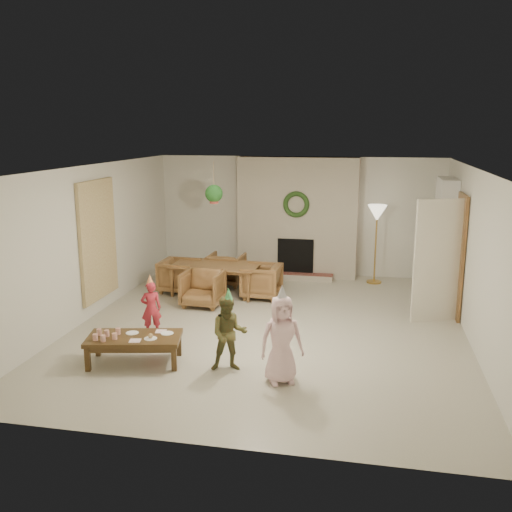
% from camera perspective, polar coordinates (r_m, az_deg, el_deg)
% --- Properties ---
extents(floor, '(7.00, 7.00, 0.00)m').
position_cam_1_polar(floor, '(9.00, 1.38, -7.17)').
color(floor, '#B7B29E').
rests_on(floor, ground).
extents(ceiling, '(7.00, 7.00, 0.00)m').
position_cam_1_polar(ceiling, '(8.48, 1.47, 8.91)').
color(ceiling, white).
rests_on(ceiling, wall_back).
extents(wall_back, '(7.00, 0.00, 7.00)m').
position_cam_1_polar(wall_back, '(12.06, 4.33, 4.07)').
color(wall_back, silver).
rests_on(wall_back, floor).
extents(wall_front, '(7.00, 0.00, 7.00)m').
position_cam_1_polar(wall_front, '(5.37, -5.14, -7.14)').
color(wall_front, silver).
rests_on(wall_front, floor).
extents(wall_left, '(0.00, 7.00, 7.00)m').
position_cam_1_polar(wall_left, '(9.63, -16.45, 1.35)').
color(wall_left, silver).
rests_on(wall_left, floor).
extents(wall_right, '(0.00, 7.00, 7.00)m').
position_cam_1_polar(wall_right, '(8.67, 21.35, -0.25)').
color(wall_right, silver).
rests_on(wall_right, floor).
extents(fireplace_mass, '(2.50, 0.40, 2.50)m').
position_cam_1_polar(fireplace_mass, '(11.87, 4.20, 3.93)').
color(fireplace_mass, maroon).
rests_on(fireplace_mass, floor).
extents(fireplace_hearth, '(1.60, 0.30, 0.12)m').
position_cam_1_polar(fireplace_hearth, '(11.77, 3.89, -2.06)').
color(fireplace_hearth, maroon).
rests_on(fireplace_hearth, floor).
extents(fireplace_firebox, '(0.75, 0.12, 0.75)m').
position_cam_1_polar(fireplace_firebox, '(11.84, 4.03, -0.03)').
color(fireplace_firebox, black).
rests_on(fireplace_firebox, floor).
extents(fireplace_wreath, '(0.54, 0.10, 0.54)m').
position_cam_1_polar(fireplace_wreath, '(11.60, 4.08, 5.22)').
color(fireplace_wreath, '#204018').
rests_on(fireplace_wreath, fireplace_mass).
extents(floor_lamp_base, '(0.30, 0.30, 0.03)m').
position_cam_1_polar(floor_lamp_base, '(11.74, 11.84, -2.57)').
color(floor_lamp_base, gold).
rests_on(floor_lamp_base, floor).
extents(floor_lamp_post, '(0.03, 0.03, 1.43)m').
position_cam_1_polar(floor_lamp_post, '(11.57, 12.01, 0.90)').
color(floor_lamp_post, gold).
rests_on(floor_lamp_post, floor).
extents(floor_lamp_shade, '(0.38, 0.38, 0.32)m').
position_cam_1_polar(floor_lamp_shade, '(11.45, 12.16, 4.27)').
color(floor_lamp_shade, beige).
rests_on(floor_lamp_shade, floor_lamp_post).
extents(bookshelf_carcass, '(0.30, 1.00, 2.20)m').
position_cam_1_polar(bookshelf_carcass, '(10.90, 18.48, 1.70)').
color(bookshelf_carcass, white).
rests_on(bookshelf_carcass, floor).
extents(bookshelf_shelf_a, '(0.30, 0.92, 0.03)m').
position_cam_1_polar(bookshelf_shelf_a, '(11.04, 18.14, -1.60)').
color(bookshelf_shelf_a, white).
rests_on(bookshelf_shelf_a, bookshelf_carcass).
extents(bookshelf_shelf_b, '(0.30, 0.92, 0.03)m').
position_cam_1_polar(bookshelf_shelf_b, '(10.95, 18.28, 0.43)').
color(bookshelf_shelf_b, white).
rests_on(bookshelf_shelf_b, bookshelf_carcass).
extents(bookshelf_shelf_c, '(0.30, 0.92, 0.03)m').
position_cam_1_polar(bookshelf_shelf_c, '(10.87, 18.43, 2.48)').
color(bookshelf_shelf_c, white).
rests_on(bookshelf_shelf_c, bookshelf_carcass).
extents(bookshelf_shelf_d, '(0.30, 0.92, 0.03)m').
position_cam_1_polar(bookshelf_shelf_d, '(10.81, 18.58, 4.57)').
color(bookshelf_shelf_d, white).
rests_on(bookshelf_shelf_d, bookshelf_carcass).
extents(books_row_lower, '(0.20, 0.40, 0.24)m').
position_cam_1_polar(books_row_lower, '(10.86, 18.17, -1.08)').
color(books_row_lower, maroon).
rests_on(books_row_lower, bookshelf_shelf_a).
extents(books_row_mid, '(0.20, 0.44, 0.24)m').
position_cam_1_polar(books_row_mid, '(10.97, 18.20, 1.20)').
color(books_row_mid, '#295498').
rests_on(books_row_mid, bookshelf_shelf_b).
extents(books_row_upper, '(0.20, 0.36, 0.22)m').
position_cam_1_polar(books_row_upper, '(10.75, 18.43, 3.08)').
color(books_row_upper, '#A89424').
rests_on(books_row_upper, bookshelf_shelf_c).
extents(door_frame, '(0.05, 0.86, 2.04)m').
position_cam_1_polar(door_frame, '(9.87, 19.87, 0.01)').
color(door_frame, brown).
rests_on(door_frame, floor).
extents(door_leaf, '(0.77, 0.32, 2.00)m').
position_cam_1_polar(door_leaf, '(9.45, 17.91, -0.51)').
color(door_leaf, beige).
rests_on(door_leaf, floor).
extents(curtain_panel, '(0.06, 1.20, 2.00)m').
position_cam_1_polar(curtain_panel, '(9.78, -15.70, 1.57)').
color(curtain_panel, beige).
rests_on(curtain_panel, wall_left).
extents(dining_table, '(1.67, 0.98, 0.57)m').
position_cam_1_polar(dining_table, '(10.65, -4.15, -2.40)').
color(dining_table, brown).
rests_on(dining_table, floor).
extents(dining_chair_near, '(0.71, 0.72, 0.63)m').
position_cam_1_polar(dining_chair_near, '(9.99, -5.42, -3.28)').
color(dining_chair_near, brown).
rests_on(dining_chair_near, floor).
extents(dining_chair_far, '(0.71, 0.72, 0.63)m').
position_cam_1_polar(dining_chair_far, '(11.31, -3.03, -1.33)').
color(dining_chair_far, brown).
rests_on(dining_chair_far, floor).
extents(dining_chair_left, '(0.72, 0.71, 0.63)m').
position_cam_1_polar(dining_chair_left, '(10.88, -7.74, -1.99)').
color(dining_chair_left, brown).
rests_on(dining_chair_left, floor).
extents(dining_chair_right, '(0.72, 0.71, 0.63)m').
position_cam_1_polar(dining_chair_right, '(10.41, 0.55, -2.56)').
color(dining_chair_right, brown).
rests_on(dining_chair_right, floor).
extents(hanging_plant_cord, '(0.01, 0.01, 0.70)m').
position_cam_1_polar(hanging_plant_cord, '(10.26, -4.30, 7.60)').
color(hanging_plant_cord, tan).
rests_on(hanging_plant_cord, ceiling).
extents(hanging_plant_pot, '(0.16, 0.16, 0.12)m').
position_cam_1_polar(hanging_plant_pot, '(10.29, -4.27, 5.66)').
color(hanging_plant_pot, '#A63F35').
rests_on(hanging_plant_pot, hanging_plant_cord).
extents(hanging_plant_foliage, '(0.32, 0.32, 0.32)m').
position_cam_1_polar(hanging_plant_foliage, '(10.28, -4.28, 6.32)').
color(hanging_plant_foliage, '#1B521C').
rests_on(hanging_plant_foliage, hanging_plant_pot).
extents(coffee_table_top, '(1.33, 0.86, 0.06)m').
position_cam_1_polar(coffee_table_top, '(7.74, -12.23, -8.13)').
color(coffee_table_top, '#4A3318').
rests_on(coffee_table_top, floor).
extents(coffee_table_apron, '(1.22, 0.74, 0.08)m').
position_cam_1_polar(coffee_table_apron, '(7.76, -12.21, -8.59)').
color(coffee_table_apron, '#4A3318').
rests_on(coffee_table_apron, floor).
extents(coffee_leg_fl, '(0.08, 0.08, 0.32)m').
position_cam_1_polar(coffee_leg_fl, '(7.71, -16.67, -9.97)').
color(coffee_leg_fl, '#4A3318').
rests_on(coffee_leg_fl, floor).
extents(coffee_leg_fr, '(0.08, 0.08, 0.32)m').
position_cam_1_polar(coffee_leg_fr, '(7.48, -8.29, -10.26)').
color(coffee_leg_fr, '#4A3318').
rests_on(coffee_leg_fr, floor).
extents(coffee_leg_bl, '(0.08, 0.08, 0.32)m').
position_cam_1_polar(coffee_leg_bl, '(8.16, -15.70, -8.63)').
color(coffee_leg_bl, '#4A3318').
rests_on(coffee_leg_bl, floor).
extents(coffee_leg_br, '(0.08, 0.08, 0.32)m').
position_cam_1_polar(coffee_leg_br, '(7.94, -7.81, -8.85)').
color(coffee_leg_br, '#4A3318').
rests_on(coffee_leg_br, floor).
extents(cup_a, '(0.08, 0.08, 0.09)m').
position_cam_1_polar(cup_a, '(7.69, -15.96, -7.90)').
color(cup_a, white).
rests_on(cup_a, coffee_table_top).
extents(cup_b, '(0.08, 0.08, 0.09)m').
position_cam_1_polar(cup_b, '(7.86, -15.60, -7.41)').
color(cup_b, white).
rests_on(cup_b, coffee_table_top).
extents(cup_c, '(0.08, 0.08, 0.09)m').
position_cam_1_polar(cup_c, '(7.62, -15.22, -8.05)').
color(cup_c, white).
rests_on(cup_c, coffee_table_top).
extents(cup_d, '(0.08, 0.08, 0.09)m').
position_cam_1_polar(cup_d, '(7.79, -14.87, -7.56)').
color(cup_d, white).
rests_on(cup_d, coffee_table_top).
extents(cup_e, '(0.08, 0.08, 0.09)m').
position_cam_1_polar(cup_e, '(7.66, -14.11, -7.88)').
color(cup_e, white).
rests_on(cup_e, coffee_table_top).
extents(cup_f, '(0.08, 0.08, 0.09)m').
position_cam_1_polar(cup_f, '(7.83, -13.79, -7.40)').
color(cup_f, white).
rests_on(cup_f, coffee_table_top).
extents(plate_a, '(0.20, 0.20, 0.01)m').
position_cam_1_polar(plate_a, '(7.84, -12.42, -7.60)').
color(plate_a, white).
rests_on(plate_a, coffee_table_top).
extents(plate_b, '(0.20, 0.20, 0.01)m').
position_cam_1_polar(plate_b, '(7.59, -10.62, -8.20)').
color(plate_b, white).
rests_on(plate_b, coffee_table_top).
extents(plate_c, '(0.20, 0.20, 0.01)m').
position_cam_1_polar(plate_c, '(7.74, -8.98, -7.73)').
color(plate_c, white).
rests_on(plate_c, coffee_table_top).
extents(food_scoop, '(0.08, 0.08, 0.07)m').
position_cam_1_polar(food_scoop, '(7.58, -10.63, -7.94)').
color(food_scoop, tan).
rests_on(food_scoop, plate_b).
extents(napkin_left, '(0.17, 0.17, 0.01)m').
position_cam_1_polar(napkin_left, '(7.56, -12.15, -8.37)').
color(napkin_left, '#EBADBA').
rests_on(napkin_left, coffee_table_top).
extents(napkin_right, '(0.17, 0.17, 0.01)m').
position_cam_1_polar(napkin_right, '(7.82, -9.59, -7.53)').
color(napkin_right, '#EBADBA').
rests_on(napkin_right, coffee_table_top).
extents(child_red, '(0.36, 0.31, 0.84)m').
position_cam_1_polar(child_red, '(8.68, -10.56, -5.23)').
color(child_red, '#B32632').
rests_on(child_red, floor).
extents(party_hat_red, '(0.13, 0.13, 0.16)m').
position_cam_1_polar(party_hat_red, '(8.56, -10.69, -2.33)').
color(party_hat_red, '#EBCD4E').
rests_on(party_hat_red, child_red).
extents(child_plaid, '(0.56, 0.49, 0.99)m').
position_cam_1_polar(child_plaid, '(7.32, -2.75, -7.87)').
color(child_plaid, brown).
rests_on(child_plaid, floor).
extents(party_hat_plaid, '(0.13, 0.13, 0.16)m').
position_cam_1_polar(party_hat_plaid, '(7.14, -2.80, -3.88)').
color(party_hat_plaid, '#4BB05F').
rests_on(party_hat_plaid, child_plaid).
extents(child_pink, '(0.64, 0.54, 1.11)m').
position_cam_1_polar(child_pink, '(6.96, 2.60, -8.44)').
color(child_pink, '#FCC9CF').
rests_on(child_pink, floor).
extents(party_hat_pink, '(0.17, 0.17, 0.20)m').
position_cam_1_polar(party_hat_pink, '(6.77, 2.65, -3.71)').
color(party_hat_pink, '#BCBBC3').
rests_on(party_hat_pink, child_pink).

